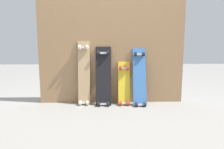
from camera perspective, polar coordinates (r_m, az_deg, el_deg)
ground_plane at (r=2.82m, az=-0.05°, el=-8.24°), size 12.00×12.00×0.00m
plywood_wall_panel at (r=2.78m, az=-0.09°, el=9.59°), size 2.01×0.04×1.73m
skateboard_natural at (r=2.74m, az=-8.06°, el=-0.23°), size 0.16×0.17×0.93m
skateboard_black at (r=2.70m, az=-2.48°, el=-1.13°), size 0.21×0.23×0.86m
skateboard_yellow at (r=2.73m, az=3.49°, el=-3.18°), size 0.16×0.20×0.65m
skateboard_blue at (r=2.72m, az=7.93°, el=-1.39°), size 0.18×0.26×0.84m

